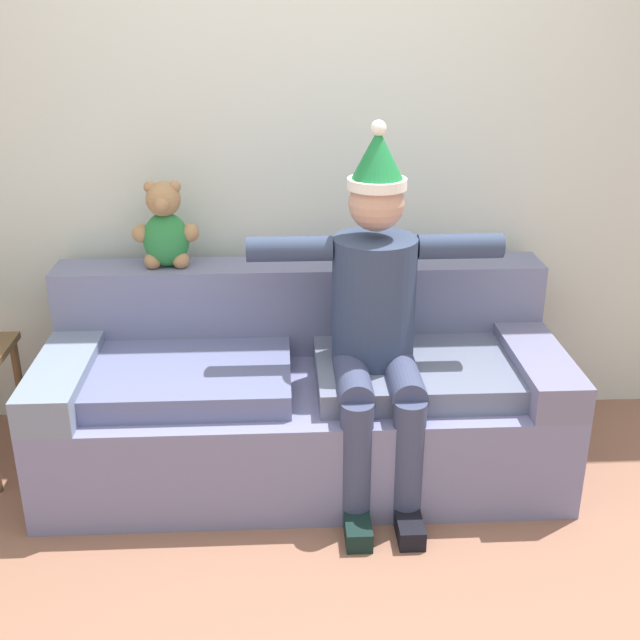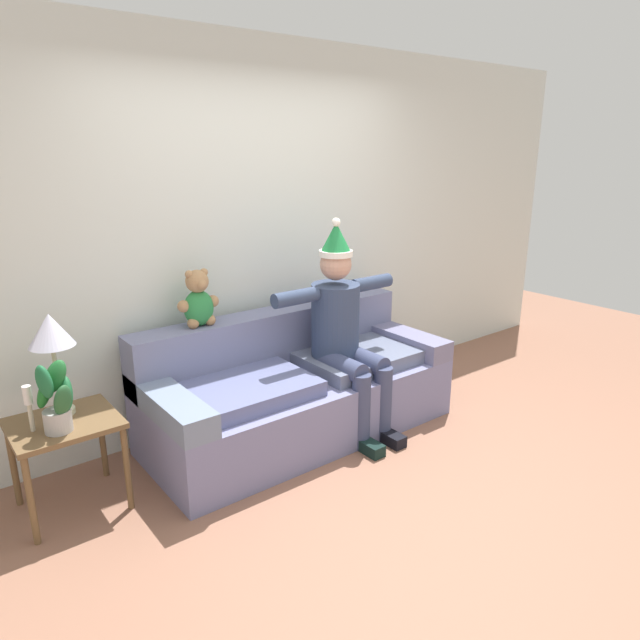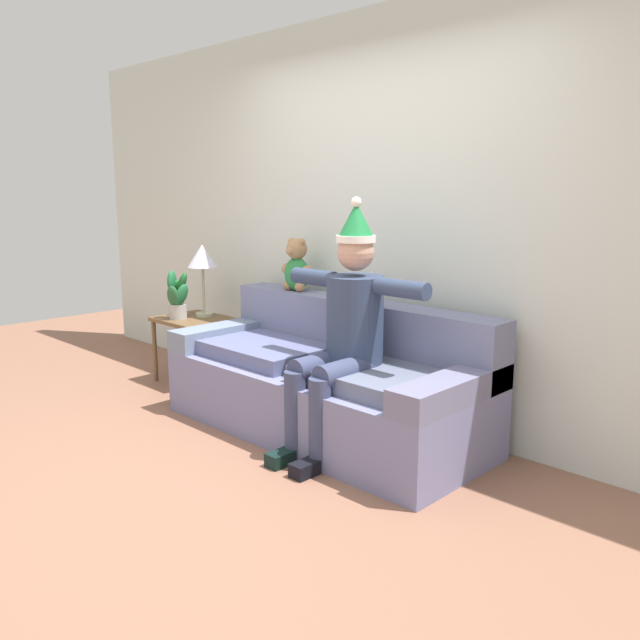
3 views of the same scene
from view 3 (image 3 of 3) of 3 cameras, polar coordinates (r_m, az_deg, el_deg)
The scene contains 9 objects.
ground_plane at distance 3.73m, azimuth -10.54°, elevation -13.44°, with size 10.00×10.00×0.00m, color #8D5F4A.
back_wall at distance 4.46m, azimuth 5.51°, elevation 8.71°, with size 7.00×0.10×2.70m, color silver.
couch at distance 4.24m, azimuth 0.70°, elevation -5.48°, with size 2.17×0.90×0.83m.
person_seated at distance 3.82m, azimuth 2.14°, elevation -0.59°, with size 1.02×0.77×1.51m.
teddy_bear at distance 4.69m, azimuth -2.06°, elevation 4.64°, with size 0.29×0.17×0.38m.
side_table at distance 5.37m, azimuth -11.01°, elevation -0.64°, with size 0.55×0.49×0.54m.
table_lamp at distance 5.32m, azimuth -10.24°, elevation 5.21°, with size 0.24×0.24×0.58m.
potted_plant at distance 5.30m, azimuth -12.35°, elevation 2.07°, with size 0.23×0.22×0.40m.
candle_tall at distance 5.44m, azimuth -12.21°, elevation 2.10°, with size 0.04×0.04×0.25m.
Camera 3 is at (2.80, -1.91, 1.55)m, focal length 36.64 mm.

